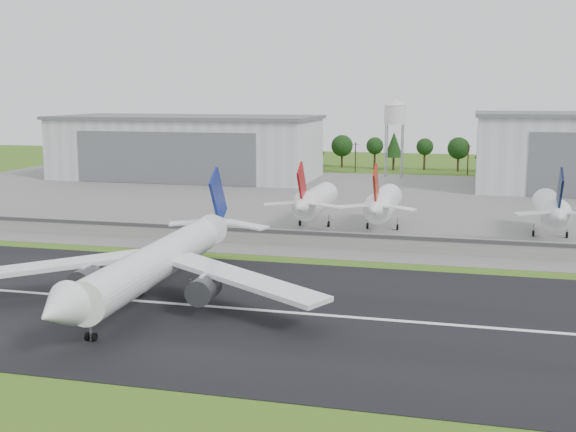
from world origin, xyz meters
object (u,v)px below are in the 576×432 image
(ground_vehicle, at_px, (110,297))
(parked_jet_red_a, at_px, (313,201))
(main_airliner, at_px, (153,272))
(parked_jet_red_b, at_px, (382,204))
(parked_jet_navy, at_px, (552,210))

(ground_vehicle, bearing_deg, parked_jet_red_a, 10.91)
(main_airliner, relative_size, parked_jet_red_b, 1.89)
(ground_vehicle, xyz_separation_m, parked_jet_navy, (70.06, 67.83, 5.67))
(parked_jet_red_b, bearing_deg, parked_jet_navy, 0.01)
(parked_jet_red_b, relative_size, parked_jet_navy, 1.00)
(main_airliner, xyz_separation_m, parked_jet_red_b, (26.18, 67.02, 1.47))
(main_airliner, distance_m, parked_jet_red_b, 71.97)
(main_airliner, relative_size, parked_jet_navy, 1.89)
(ground_vehicle, bearing_deg, parked_jet_red_b, -1.15)
(ground_vehicle, bearing_deg, parked_jet_navy, -21.06)
(ground_vehicle, xyz_separation_m, parked_jet_red_a, (16.85, 67.83, 5.61))
(main_airliner, xyz_separation_m, ground_vehicle, (-6.92, -0.81, -4.17))
(main_airliner, xyz_separation_m, parked_jet_navy, (63.14, 67.03, 1.50))
(ground_vehicle, height_order, parked_jet_navy, parked_jet_navy)
(main_airliner, xyz_separation_m, parked_jet_red_a, (9.93, 67.02, 1.44))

